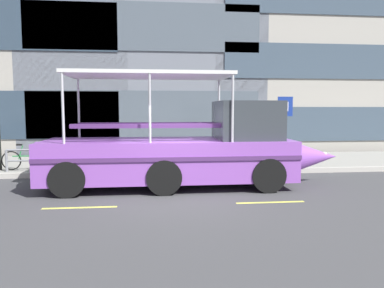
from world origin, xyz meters
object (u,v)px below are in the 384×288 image
at_px(parking_sign, 285,119).
at_px(duck_tour_boat, 187,151).
at_px(pedestrian_near_bow, 266,140).
at_px(leaned_bicycle, 26,160).

height_order(parking_sign, duck_tour_boat, duck_tour_boat).
xyz_separation_m(parking_sign, pedestrian_near_bow, (-0.49, 0.81, -0.87)).
bearing_deg(leaned_bicycle, duck_tour_boat, -24.99).
distance_m(parking_sign, duck_tour_boat, 4.97).
xyz_separation_m(parking_sign, duck_tour_boat, (-4.09, -2.67, -0.90)).
bearing_deg(parking_sign, duck_tour_boat, -146.85).
relative_size(leaned_bicycle, pedestrian_near_bow, 1.09).
xyz_separation_m(leaned_bicycle, pedestrian_near_bow, (9.29, 0.83, 0.59)).
relative_size(leaned_bicycle, duck_tour_boat, 0.19).
bearing_deg(parking_sign, leaned_bicycle, -179.89).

